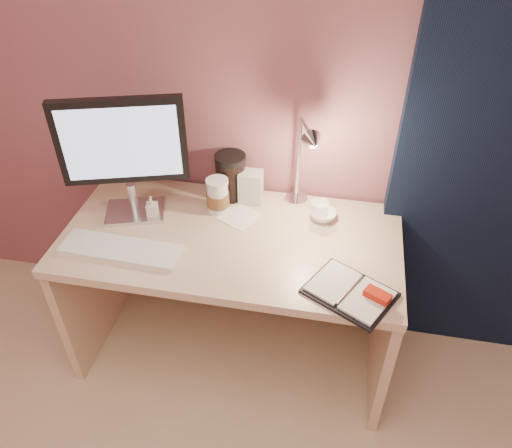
% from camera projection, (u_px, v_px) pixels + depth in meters
% --- Properties ---
extents(room, '(3.50, 3.50, 3.50)m').
position_uv_depth(room, '(488.00, 134.00, 1.91)').
color(room, '#C6B28E').
rests_on(room, ground).
extents(desk, '(1.40, 0.70, 0.73)m').
position_uv_depth(desk, '(236.00, 264.00, 2.26)').
color(desk, beige).
rests_on(desk, ground).
extents(monitor, '(0.50, 0.25, 0.54)m').
position_uv_depth(monitor, '(123.00, 149.00, 1.99)').
color(monitor, silver).
rests_on(monitor, desk).
extents(keyboard, '(0.49, 0.16, 0.02)m').
position_uv_depth(keyboard, '(121.00, 249.00, 1.99)').
color(keyboard, white).
rests_on(keyboard, desk).
extents(planner, '(0.37, 0.34, 0.05)m').
position_uv_depth(planner, '(352.00, 292.00, 1.80)').
color(planner, black).
rests_on(planner, desk).
extents(paper_b, '(0.20, 0.20, 0.00)m').
position_uv_depth(paper_b, '(239.00, 216.00, 2.17)').
color(paper_b, silver).
rests_on(paper_b, desk).
extents(coffee_cup, '(0.10, 0.10, 0.16)m').
position_uv_depth(coffee_cup, '(218.00, 196.00, 2.16)').
color(coffee_cup, silver).
rests_on(coffee_cup, desk).
extents(clear_cup, '(0.07, 0.07, 0.13)m').
position_uv_depth(clear_cup, '(319.00, 215.00, 2.07)').
color(clear_cup, white).
rests_on(clear_cup, desk).
extents(bowl, '(0.13, 0.13, 0.04)m').
position_uv_depth(bowl, '(323.00, 215.00, 2.15)').
color(bowl, silver).
rests_on(bowl, desk).
extents(lotion_bottle, '(0.06, 0.06, 0.10)m').
position_uv_depth(lotion_bottle, '(152.00, 207.00, 2.13)').
color(lotion_bottle, silver).
rests_on(lotion_bottle, desk).
extents(dark_jar, '(0.13, 0.13, 0.19)m').
position_uv_depth(dark_jar, '(231.00, 178.00, 2.23)').
color(dark_jar, black).
rests_on(dark_jar, desk).
extents(product_box, '(0.10, 0.08, 0.15)m').
position_uv_depth(product_box, '(251.00, 187.00, 2.21)').
color(product_box, silver).
rests_on(product_box, desk).
extents(desk_lamp, '(0.17, 0.27, 0.44)m').
position_uv_depth(desk_lamp, '(286.00, 160.00, 2.02)').
color(desk_lamp, silver).
rests_on(desk_lamp, desk).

